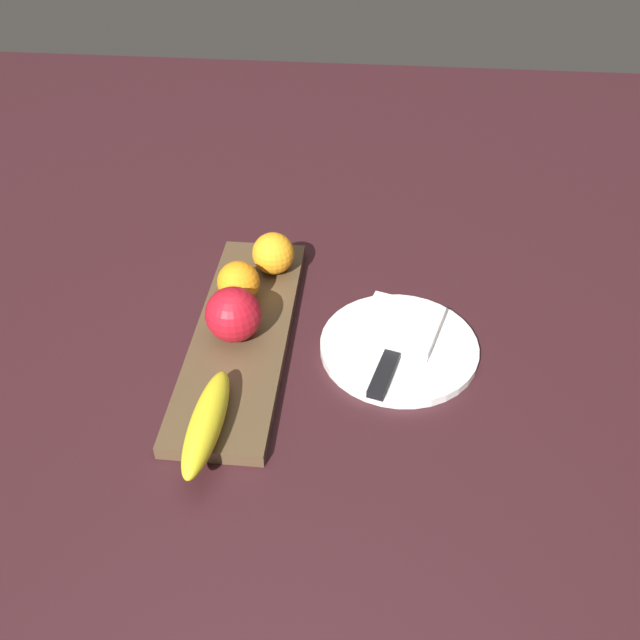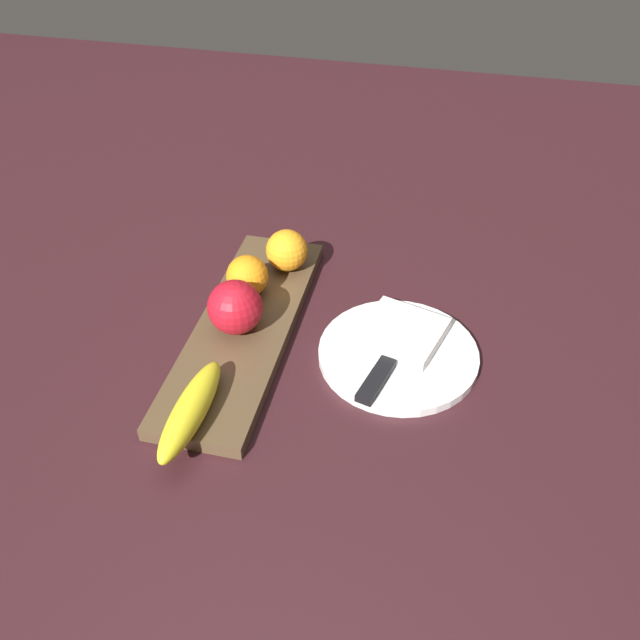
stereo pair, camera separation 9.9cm
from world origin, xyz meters
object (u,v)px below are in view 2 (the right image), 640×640
(apple, at_px, (236,306))
(orange_near_banana, at_px, (287,250))
(dinner_plate, at_px, (398,354))
(folded_napkin, at_px, (402,333))
(knife, at_px, (380,374))
(banana, at_px, (191,410))
(fruit_tray, at_px, (245,329))
(orange_near_apple, at_px, (247,276))

(apple, bearing_deg, orange_near_banana, -11.53)
(dinner_plate, bearing_deg, folded_napkin, 0.00)
(orange_near_banana, distance_m, knife, 0.29)
(apple, xyz_separation_m, folded_napkin, (0.04, -0.25, -0.04))
(banana, xyz_separation_m, knife, (0.14, -0.23, -0.02))
(orange_near_banana, distance_m, folded_napkin, 0.25)
(apple, relative_size, orange_near_banana, 1.19)
(banana, bearing_deg, fruit_tray, 0.42)
(orange_near_banana, distance_m, dinner_plate, 0.27)
(orange_near_apple, relative_size, orange_near_banana, 0.96)
(fruit_tray, distance_m, dinner_plate, 0.24)
(fruit_tray, height_order, banana, banana)
(dinner_plate, bearing_deg, apple, 92.41)
(banana, bearing_deg, apple, 2.40)
(knife, bearing_deg, banana, 136.92)
(banana, bearing_deg, orange_near_banana, -3.10)
(fruit_tray, bearing_deg, orange_near_apple, 12.33)
(orange_near_banana, bearing_deg, fruit_tray, 170.18)
(banana, relative_size, knife, 1.00)
(orange_near_banana, bearing_deg, dinner_plate, -126.22)
(apple, xyz_separation_m, orange_near_banana, (0.17, -0.03, -0.01))
(dinner_plate, distance_m, folded_napkin, 0.03)
(fruit_tray, height_order, orange_near_apple, orange_near_apple)
(apple, relative_size, folded_napkin, 0.72)
(banana, height_order, orange_near_apple, orange_near_apple)
(apple, distance_m, banana, 0.19)
(fruit_tray, bearing_deg, knife, -104.81)
(banana, xyz_separation_m, orange_near_apple, (0.28, 0.01, 0.01))
(dinner_plate, bearing_deg, orange_near_apple, 73.73)
(apple, bearing_deg, banana, -179.82)
(apple, height_order, knife, apple)
(banana, distance_m, dinner_plate, 0.32)
(apple, height_order, folded_napkin, apple)
(banana, height_order, knife, banana)
(fruit_tray, distance_m, folded_napkin, 0.24)
(apple, height_order, banana, apple)
(apple, relative_size, banana, 0.46)
(orange_near_apple, bearing_deg, knife, -119.26)
(orange_near_apple, distance_m, folded_napkin, 0.26)
(orange_near_apple, height_order, dinner_plate, orange_near_apple)
(apple, height_order, orange_near_banana, apple)
(fruit_tray, height_order, knife, knife)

